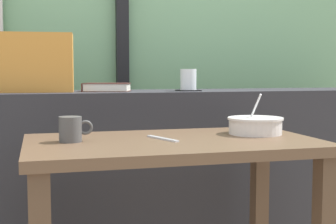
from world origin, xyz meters
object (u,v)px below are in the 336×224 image
(coaster_square, at_px, (188,90))
(closed_book, at_px, (107,87))
(juice_glass, at_px, (188,80))
(throw_pillow, at_px, (36,63))
(ceramic_mug, at_px, (71,129))
(fork_utensil, at_px, (163,139))
(soup_bowl, at_px, (255,126))
(breakfast_table, at_px, (173,178))

(coaster_square, relative_size, closed_book, 0.41)
(juice_glass, bearing_deg, throw_pillow, 175.86)
(ceramic_mug, bearing_deg, fork_utensil, -4.66)
(closed_book, bearing_deg, soup_bowl, -49.36)
(fork_utensil, height_order, ceramic_mug, ceramic_mug)
(coaster_square, relative_size, fork_utensil, 0.59)
(closed_book, relative_size, soup_bowl, 1.16)
(closed_book, xyz_separation_m, soup_bowl, (0.48, -0.56, -0.13))
(ceramic_mug, bearing_deg, throw_pillow, 100.48)
(fork_utensil, bearing_deg, ceramic_mug, 154.64)
(throw_pillow, bearing_deg, coaster_square, -4.14)
(throw_pillow, distance_m, fork_utensil, 0.79)
(ceramic_mug, bearing_deg, coaster_square, 42.80)
(soup_bowl, bearing_deg, fork_utensil, -172.83)
(breakfast_table, xyz_separation_m, closed_book, (-0.14, 0.62, 0.30))
(coaster_square, xyz_separation_m, fork_utensil, (-0.27, -0.56, -0.14))
(throw_pillow, bearing_deg, closed_book, -1.11)
(throw_pillow, relative_size, fork_utensil, 1.88)
(coaster_square, bearing_deg, throw_pillow, 175.86)
(coaster_square, bearing_deg, fork_utensil, -115.76)
(coaster_square, xyz_separation_m, ceramic_mug, (-0.58, -0.54, -0.10))
(fork_utensil, bearing_deg, coaster_square, 43.53)
(juice_glass, distance_m, soup_bowl, 0.55)
(soup_bowl, distance_m, fork_utensil, 0.38)
(coaster_square, relative_size, juice_glass, 1.02)
(throw_pillow, bearing_deg, soup_bowl, -35.61)
(breakfast_table, bearing_deg, soup_bowl, 9.95)
(breakfast_table, height_order, soup_bowl, soup_bowl)
(throw_pillow, relative_size, soup_bowl, 1.54)
(breakfast_table, xyz_separation_m, ceramic_mug, (-0.34, 0.04, 0.18))
(coaster_square, height_order, closed_book, closed_book)
(breakfast_table, distance_m, ceramic_mug, 0.39)
(breakfast_table, bearing_deg, ceramic_mug, 173.68)
(juice_glass, bearing_deg, soup_bowl, -78.94)
(juice_glass, height_order, soup_bowl, juice_glass)
(closed_book, bearing_deg, juice_glass, -6.60)
(juice_glass, relative_size, throw_pillow, 0.31)
(soup_bowl, bearing_deg, breakfast_table, -170.05)
(closed_book, height_order, throw_pillow, throw_pillow)
(breakfast_table, xyz_separation_m, coaster_square, (0.24, 0.58, 0.28))
(soup_bowl, distance_m, ceramic_mug, 0.68)
(ceramic_mug, bearing_deg, breakfast_table, -6.32)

